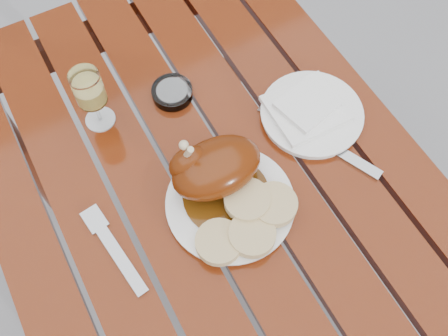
{
  "coord_description": "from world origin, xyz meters",
  "views": [
    {
      "loc": [
        -0.18,
        -0.35,
        1.6
      ],
      "look_at": [
        0.03,
        0.03,
        0.78
      ],
      "focal_mm": 40.0,
      "sensor_mm": 36.0,
      "label": 1
    }
  ],
  "objects_px": {
    "table": "(219,255)",
    "side_plate": "(312,114)",
    "dinner_plate": "(230,203)",
    "ashtray": "(172,92)",
    "wine_glass": "(93,99)"
  },
  "relations": [
    {
      "from": "side_plate",
      "to": "table",
      "type": "bearing_deg",
      "value": -166.78
    },
    {
      "from": "side_plate",
      "to": "dinner_plate",
      "type": "bearing_deg",
      "value": -159.04
    },
    {
      "from": "dinner_plate",
      "to": "wine_glass",
      "type": "relative_size",
      "value": 1.67
    },
    {
      "from": "table",
      "to": "side_plate",
      "type": "xyz_separation_m",
      "value": [
        0.25,
        0.06,
        0.38
      ]
    },
    {
      "from": "wine_glass",
      "to": "ashtray",
      "type": "bearing_deg",
      "value": -6.03
    },
    {
      "from": "table",
      "to": "side_plate",
      "type": "relative_size",
      "value": 5.74
    },
    {
      "from": "ashtray",
      "to": "dinner_plate",
      "type": "bearing_deg",
      "value": -93.36
    },
    {
      "from": "ashtray",
      "to": "wine_glass",
      "type": "bearing_deg",
      "value": 173.97
    },
    {
      "from": "dinner_plate",
      "to": "ashtray",
      "type": "relative_size",
      "value": 2.8
    },
    {
      "from": "side_plate",
      "to": "ashtray",
      "type": "bearing_deg",
      "value": 140.76
    },
    {
      "from": "table",
      "to": "dinner_plate",
      "type": "distance_m",
      "value": 0.38
    },
    {
      "from": "dinner_plate",
      "to": "side_plate",
      "type": "height_order",
      "value": "side_plate"
    },
    {
      "from": "table",
      "to": "wine_glass",
      "type": "relative_size",
      "value": 8.38
    },
    {
      "from": "dinner_plate",
      "to": "side_plate",
      "type": "xyz_separation_m",
      "value": [
        0.24,
        0.09,
        0.0
      ]
    },
    {
      "from": "dinner_plate",
      "to": "side_plate",
      "type": "bearing_deg",
      "value": 20.96
    }
  ]
}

